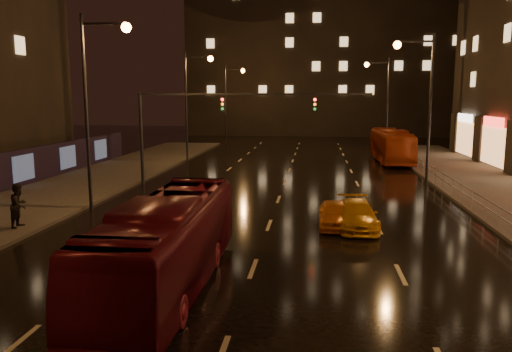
# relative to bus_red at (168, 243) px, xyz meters

# --- Properties ---
(ground) EXTENTS (140.00, 140.00, 0.00)m
(ground) POSITION_rel_bus_red_xyz_m (2.40, 18.00, -1.43)
(ground) COLOR black
(ground) RESTS_ON ground
(sidewalk_left) EXTENTS (7.00, 70.00, 0.15)m
(sidewalk_left) POSITION_rel_bus_red_xyz_m (-11.10, 13.00, -1.36)
(sidewalk_left) COLOR #38332D
(sidewalk_left) RESTS_ON ground
(building_distant) EXTENTS (44.00, 16.00, 36.00)m
(building_distant) POSITION_rel_bus_red_xyz_m (6.40, 70.00, 16.57)
(building_distant) COLOR black
(building_distant) RESTS_ON ground
(traffic_signal) EXTENTS (15.31, 0.32, 6.20)m
(traffic_signal) POSITION_rel_bus_red_xyz_m (-2.66, 18.00, 3.30)
(traffic_signal) COLOR black
(traffic_signal) RESTS_ON ground
(railing_right) EXTENTS (0.05, 56.00, 1.00)m
(railing_right) POSITION_rel_bus_red_xyz_m (12.60, 16.00, -0.54)
(railing_right) COLOR #99999E
(railing_right) RESTS_ON sidewalk_right
(bus_red) EXTENTS (2.50, 10.31, 2.86)m
(bus_red) POSITION_rel_bus_red_xyz_m (0.00, 0.00, 0.00)
(bus_red) COLOR #510B15
(bus_red) RESTS_ON ground
(bus_curb) EXTENTS (2.71, 10.86, 3.01)m
(bus_curb) POSITION_rel_bus_red_xyz_m (11.40, 32.28, 0.07)
(bus_curb) COLOR #9B320F
(bus_curb) RESTS_ON ground
(taxi_near) EXTENTS (1.42, 3.52, 1.20)m
(taxi_near) POSITION_rel_bus_red_xyz_m (5.40, 8.05, -0.83)
(taxi_near) COLOR orange
(taxi_near) RESTS_ON ground
(taxi_far) EXTENTS (1.83, 4.26, 1.22)m
(taxi_far) POSITION_rel_bus_red_xyz_m (6.40, 8.00, -0.82)
(taxi_far) COLOR orange
(taxi_far) RESTS_ON ground
(pedestrian_b) EXTENTS (0.77, 0.98, 1.97)m
(pedestrian_b) POSITION_rel_bus_red_xyz_m (-8.60, 5.85, -0.30)
(pedestrian_b) COLOR black
(pedestrian_b) RESTS_ON sidewalk_left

